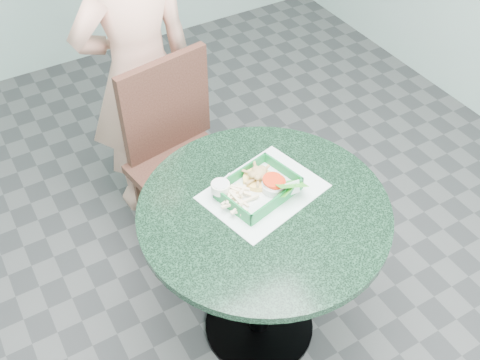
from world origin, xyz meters
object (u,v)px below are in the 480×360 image
crab_sandwich (261,179)px  sauce_ramekin (221,184)px  dining_chair (180,149)px  cafe_table (263,242)px  food_basket (258,194)px  diner_person (139,70)px

crab_sandwich → sauce_ramekin: bearing=161.4°
dining_chair → cafe_table: bearing=-97.9°
food_basket → sauce_ramekin: (-0.11, 0.08, 0.03)m
food_basket → diner_person: bearing=94.3°
cafe_table → diner_person: (-0.05, 0.97, 0.21)m
crab_sandwich → sauce_ramekin: (-0.14, 0.05, 0.00)m
cafe_table → food_basket: 0.20m
cafe_table → crab_sandwich: size_ratio=8.15×
food_basket → crab_sandwich: bearing=46.0°
food_basket → sauce_ramekin: sauce_ramekin is taller
diner_person → crab_sandwich: (0.10, -0.88, 0.01)m
crab_sandwich → sauce_ramekin: size_ratio=1.65×
crab_sandwich → food_basket: bearing=-134.0°
crab_sandwich → dining_chair: bearing=96.1°
cafe_table → crab_sandwich: (0.05, 0.10, 0.22)m
crab_sandwich → cafe_table: bearing=-115.9°
diner_person → crab_sandwich: 0.88m
diner_person → crab_sandwich: bearing=94.8°
cafe_table → sauce_ramekin: 0.28m
sauce_ramekin → diner_person: bearing=87.3°
dining_chair → food_basket: size_ratio=3.58×
dining_chair → crab_sandwich: bearing=-93.1°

